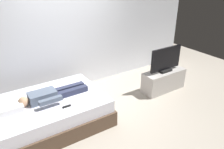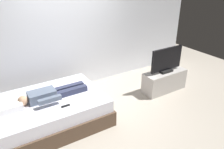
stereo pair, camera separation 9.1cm
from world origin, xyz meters
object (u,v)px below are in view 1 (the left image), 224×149
(bed, at_px, (51,112))
(tv, at_px, (166,60))
(person, at_px, (50,95))
(remote, at_px, (67,106))
(pillow, at_px, (7,109))
(tv_stand, at_px, (163,80))

(bed, height_order, tv, tv)
(person, relative_size, tv, 1.43)
(remote, bearing_deg, bed, 114.17)
(pillow, bearing_deg, tv, -3.18)
(pillow, distance_m, tv_stand, 3.47)
(pillow, bearing_deg, bed, 0.00)
(pillow, height_order, person, person)
(pillow, bearing_deg, tv_stand, -3.18)
(remote, bearing_deg, pillow, 155.45)
(tv, bearing_deg, remote, -175.33)
(pillow, relative_size, person, 0.38)
(pillow, xyz_separation_m, tv, (3.44, -0.19, 0.18))
(remote, relative_size, tv, 0.17)
(remote, bearing_deg, tv_stand, 4.67)
(pillow, relative_size, remote, 3.20)
(bed, bearing_deg, remote, -65.83)
(tv_stand, xyz_separation_m, tv, (0.00, 0.00, 0.53))
(tv_stand, bearing_deg, pillow, 176.82)
(tv_stand, height_order, tv, tv)
(remote, xyz_separation_m, tv_stand, (2.57, 0.21, -0.30))
(bed, xyz_separation_m, tv, (2.75, -0.19, 0.52))
(pillow, bearing_deg, remote, -24.55)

